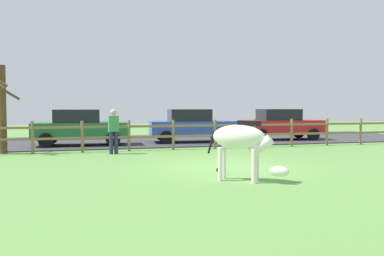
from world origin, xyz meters
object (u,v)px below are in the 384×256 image
(bare_tree, at_px, (1,106))
(parked_car_green, at_px, (80,127))
(crow_on_grass, at_px, (220,170))
(visitor_near_fence, at_px, (114,129))
(zebra, at_px, (242,141))
(parked_car_blue, at_px, (192,125))
(parked_car_red, at_px, (281,124))

(bare_tree, xyz_separation_m, parked_car_green, (2.76, 2.16, -0.92))
(crow_on_grass, height_order, parked_car_green, parked_car_green)
(visitor_near_fence, bearing_deg, crow_on_grass, -67.00)
(bare_tree, xyz_separation_m, crow_on_grass, (6.19, -6.44, -1.64))
(zebra, distance_m, crow_on_grass, 1.30)
(parked_car_blue, bearing_deg, parked_car_red, 1.66)
(parked_car_blue, height_order, visitor_near_fence, visitor_near_fence)
(parked_car_green, relative_size, parked_car_red, 0.99)
(crow_on_grass, bearing_deg, visitor_near_fence, 113.00)
(zebra, xyz_separation_m, crow_on_grass, (-0.19, 1.01, -0.80))
(parked_car_green, height_order, parked_car_blue, same)
(bare_tree, height_order, crow_on_grass, bare_tree)
(parked_car_blue, distance_m, visitor_near_fence, 5.32)
(bare_tree, xyz_separation_m, parked_car_red, (12.63, 2.57, -0.92))
(zebra, xyz_separation_m, parked_car_blue, (1.50, 9.89, -0.08))
(bare_tree, distance_m, parked_car_green, 3.63)
(bare_tree, bearing_deg, zebra, -49.43)
(crow_on_grass, distance_m, parked_car_red, 11.10)
(bare_tree, bearing_deg, parked_car_blue, 17.17)
(bare_tree, xyz_separation_m, parked_car_blue, (7.88, 2.44, -0.92))
(parked_car_red, distance_m, visitor_near_fence, 9.45)
(crow_on_grass, bearing_deg, parked_car_blue, 79.23)
(bare_tree, height_order, parked_car_red, bare_tree)
(crow_on_grass, bearing_deg, bare_tree, 133.87)
(zebra, relative_size, parked_car_green, 0.40)
(zebra, bearing_deg, parked_car_blue, 81.36)
(parked_car_green, height_order, visitor_near_fence, visitor_near_fence)
(zebra, xyz_separation_m, parked_car_red, (6.25, 10.02, -0.08))
(visitor_near_fence, bearing_deg, zebra, -68.87)
(parked_car_green, bearing_deg, zebra, -69.38)
(zebra, bearing_deg, visitor_near_fence, 111.13)
(visitor_near_fence, bearing_deg, bare_tree, 163.85)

